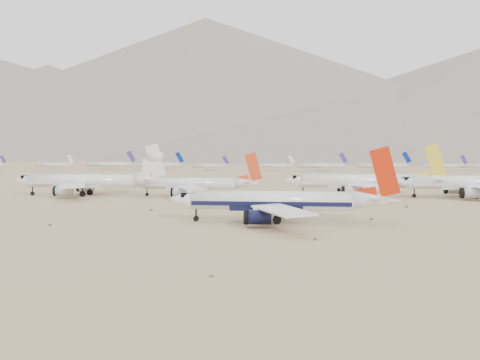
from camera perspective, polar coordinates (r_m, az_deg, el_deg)
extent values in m
plane|color=#977958|center=(122.78, 2.55, -4.23)|extent=(7000.00, 7000.00, 0.00)
cylinder|color=white|center=(117.34, 3.31, -2.20)|extent=(35.43, 4.19, 4.19)
cube|color=black|center=(117.39, 3.31, -2.46)|extent=(34.72, 4.25, 0.94)
sphere|color=white|center=(119.48, -5.21, -2.12)|extent=(4.19, 4.19, 4.19)
cube|color=black|center=(119.51, -5.51, -1.56)|extent=(2.93, 2.72, 1.05)
cone|color=white|center=(118.34, 13.97, -2.09)|extent=(8.86, 4.19, 4.19)
cube|color=white|center=(104.96, 4.49, -3.22)|extent=(13.68, 21.56, 0.66)
cube|color=white|center=(114.53, 15.11, -2.01)|extent=(5.62, 7.35, 0.25)
cylinder|color=black|center=(109.09, 2.06, -3.98)|extent=(4.92, 3.02, 3.02)
cube|color=white|center=(129.69, 4.78, -2.04)|extent=(13.68, 21.56, 0.66)
cube|color=white|center=(122.56, 14.51, -1.68)|extent=(5.62, 7.35, 0.25)
cylinder|color=black|center=(126.36, 2.60, -3.02)|extent=(4.92, 3.02, 3.02)
cube|color=red|center=(118.33, 15.19, 0.86)|extent=(6.71, 0.34, 11.06)
cylinder|color=black|center=(119.73, -4.71, -4.12)|extent=(1.26, 0.52, 1.26)
cylinder|color=black|center=(114.80, 3.98, -4.30)|extent=(1.76, 1.05, 1.76)
cylinder|color=black|center=(120.61, 4.08, -3.94)|extent=(1.76, 1.05, 1.76)
cylinder|color=white|center=(194.24, 23.24, -0.24)|extent=(37.84, 4.59, 4.59)
cube|color=silver|center=(194.27, 23.23, -0.41)|extent=(37.08, 4.66, 1.03)
sphere|color=white|center=(189.50, 17.76, -0.22)|extent=(4.59, 4.59, 4.59)
cube|color=black|center=(189.29, 17.57, 0.16)|extent=(3.21, 2.98, 1.15)
cylinder|color=silver|center=(184.88, 23.45, -1.29)|extent=(5.26, 3.30, 3.30)
cube|color=white|center=(207.86, 22.91, -0.26)|extent=(14.61, 23.03, 0.71)
cylinder|color=silver|center=(202.76, 21.87, -0.90)|extent=(5.26, 3.30, 3.30)
cylinder|color=black|center=(190.03, 18.08, -1.60)|extent=(1.38, 0.57, 1.38)
cylinder|color=black|center=(191.94, 23.94, -1.59)|extent=(1.93, 1.15, 1.93)
cylinder|color=black|center=(198.04, 23.37, -1.44)|extent=(1.93, 1.15, 1.93)
cylinder|color=white|center=(189.81, 12.24, -0.10)|extent=(38.73, 4.71, 4.71)
cube|color=silver|center=(189.84, 12.23, -0.27)|extent=(37.96, 4.78, 1.06)
sphere|color=white|center=(188.68, 6.38, -0.07)|extent=(4.71, 4.71, 4.71)
cube|color=black|center=(188.62, 6.17, 0.33)|extent=(3.29, 3.06, 1.18)
cone|color=white|center=(193.86, 19.29, -0.03)|extent=(9.68, 4.71, 4.71)
cube|color=white|center=(176.69, 13.68, -0.61)|extent=(14.96, 23.57, 0.73)
cube|color=white|center=(189.94, 20.15, 0.07)|extent=(6.15, 8.04, 0.28)
cylinder|color=silver|center=(180.25, 11.88, -1.19)|extent=(5.38, 3.39, 3.39)
cube|color=white|center=(203.73, 12.65, -0.13)|extent=(14.96, 23.57, 0.73)
cube|color=white|center=(198.61, 19.52, 0.20)|extent=(6.15, 8.04, 0.28)
cylinder|color=silver|center=(199.28, 11.31, -0.79)|extent=(5.38, 3.39, 3.39)
cube|color=yellow|center=(194.28, 20.10, 1.94)|extent=(7.34, 0.38, 12.10)
cylinder|color=black|center=(189.01, 6.73, -1.49)|extent=(1.41, 0.59, 1.41)
cylinder|color=black|center=(187.01, 12.82, -1.51)|extent=(1.98, 1.18, 1.98)
cylinder|color=black|center=(193.54, 12.59, -1.36)|extent=(1.98, 1.18, 1.98)
cylinder|color=white|center=(186.29, -5.40, -0.37)|extent=(32.33, 3.95, 3.95)
cube|color=silver|center=(186.31, -5.40, -0.52)|extent=(31.69, 4.01, 0.89)
sphere|color=white|center=(190.14, -10.18, -0.33)|extent=(3.95, 3.95, 3.95)
cube|color=black|center=(190.25, -10.36, -0.01)|extent=(2.77, 2.57, 0.99)
cone|color=white|center=(183.37, 0.73, -0.31)|extent=(8.08, 3.95, 3.95)
cube|color=white|center=(174.68, -5.33, -0.82)|extent=(12.49, 19.68, 0.61)
cube|color=white|center=(179.49, 1.12, -0.23)|extent=(5.13, 6.71, 0.24)
cylinder|color=silver|center=(179.00, -6.47, -1.30)|extent=(4.49, 2.85, 2.85)
cube|color=white|center=(197.05, -4.03, -0.38)|extent=(12.49, 19.68, 0.61)
cube|color=white|center=(186.92, 1.32, -0.10)|extent=(5.13, 6.71, 0.24)
cylinder|color=silver|center=(194.63, -5.45, -0.95)|extent=(4.49, 2.85, 2.85)
cube|color=red|center=(182.94, 1.44, 1.43)|extent=(6.13, 0.32, 10.10)
cylinder|color=black|center=(190.13, -9.88, -1.52)|extent=(1.19, 0.49, 1.19)
cylinder|color=black|center=(183.57, -5.15, -1.58)|extent=(1.66, 0.99, 1.66)
cylinder|color=black|center=(188.99, -4.83, -1.45)|extent=(1.66, 0.99, 1.66)
cylinder|color=white|center=(196.03, -16.54, -0.08)|extent=(38.82, 4.65, 4.65)
cube|color=silver|center=(196.06, -16.54, -0.25)|extent=(38.04, 4.72, 1.05)
sphere|color=white|center=(204.25, -21.57, -0.04)|extent=(4.65, 4.65, 4.65)
cube|color=black|center=(204.52, -21.75, 0.31)|extent=(3.25, 3.02, 1.16)
cone|color=white|center=(188.13, -9.77, -0.01)|extent=(9.70, 4.65, 4.65)
cube|color=white|center=(182.36, -17.31, -0.57)|extent=(14.99, 23.62, 0.72)
cube|color=white|center=(183.29, -9.59, 0.09)|extent=(6.16, 8.06, 0.28)
cylinder|color=silver|center=(188.29, -18.25, -1.11)|extent=(5.39, 3.35, 3.35)
cube|color=white|center=(207.66, -14.33, -0.11)|extent=(14.99, 23.62, 0.72)
cube|color=white|center=(191.91, -8.87, 0.23)|extent=(6.16, 8.06, 0.28)
cylinder|color=silver|center=(205.85, -16.06, -0.74)|extent=(5.39, 3.35, 3.35)
cube|color=white|center=(187.18, -9.00, 2.03)|extent=(7.36, 0.37, 12.12)
cylinder|color=white|center=(187.10, -8.92, 2.49)|extent=(4.85, 3.01, 3.01)
cylinder|color=black|center=(204.00, -21.26, -1.35)|extent=(1.39, 0.58, 1.39)
cylinder|color=black|center=(192.69, -16.44, -1.43)|extent=(1.95, 1.16, 1.95)
cylinder|color=black|center=(198.70, -15.73, -1.29)|extent=(1.95, 1.16, 1.95)
cube|color=#412885|center=(522.60, -23.96, 2.04)|extent=(6.11, 0.30, 7.69)
cylinder|color=silver|center=(504.47, -19.24, 1.54)|extent=(33.04, 3.27, 3.27)
cube|color=white|center=(497.94, -17.64, 2.18)|extent=(6.58, 0.33, 8.29)
cube|color=silver|center=(496.76, -19.66, 1.45)|extent=(8.71, 15.21, 0.33)
cube|color=silver|center=(512.22, -18.84, 1.51)|extent=(8.71, 15.21, 0.33)
cylinder|color=silver|center=(490.93, -13.75, 1.64)|extent=(42.29, 4.18, 4.18)
cube|color=#412885|center=(484.46, -11.54, 2.48)|extent=(8.42, 0.42, 10.61)
cube|color=silver|center=(480.66, -14.19, 1.53)|extent=(11.14, 19.47, 0.42)
cube|color=silver|center=(501.26, -13.32, 1.60)|extent=(11.14, 19.47, 0.42)
cylinder|color=silver|center=(465.00, -8.69, 1.60)|extent=(39.38, 3.89, 3.89)
cube|color=navy|center=(460.54, -6.46, 2.42)|extent=(7.84, 0.39, 9.88)
cube|color=silver|center=(455.17, -9.01, 1.49)|extent=(10.38, 18.13, 0.39)
cube|color=silver|center=(474.88, -8.38, 1.56)|extent=(10.38, 18.13, 0.39)
cylinder|color=silver|center=(452.32, -3.33, 1.53)|extent=(30.06, 2.97, 2.97)
cube|color=#412885|center=(450.14, -1.55, 2.17)|extent=(5.99, 0.30, 7.54)
cube|color=silver|center=(444.65, -3.49, 1.45)|extent=(7.92, 13.84, 0.30)
cube|color=silver|center=(460.00, -3.17, 1.50)|extent=(7.92, 13.84, 0.30)
cylinder|color=silver|center=(455.82, 3.66, 1.55)|extent=(31.30, 3.09, 3.09)
cube|color=white|center=(455.35, 5.51, 2.20)|extent=(6.23, 0.31, 7.85)
cube|color=silver|center=(447.74, 3.61, 1.46)|extent=(8.25, 14.41, 0.31)
cube|color=silver|center=(463.92, 3.70, 1.52)|extent=(8.25, 14.41, 0.31)
cylinder|color=silver|center=(445.44, 8.69, 1.53)|extent=(37.86, 3.74, 3.74)
cube|color=#412885|center=(446.52, 10.98, 2.32)|extent=(7.54, 0.37, 9.50)
cube|color=silver|center=(435.68, 8.75, 1.42)|extent=(9.97, 17.43, 0.37)
cube|color=silver|center=(455.24, 8.63, 1.49)|extent=(9.97, 17.43, 0.37)
cylinder|color=silver|center=(452.16, 14.98, 1.50)|extent=(40.34, 3.99, 3.99)
cube|color=navy|center=(455.39, 17.35, 2.32)|extent=(8.03, 0.40, 10.12)
cube|color=silver|center=(441.87, 15.19, 1.38)|extent=(10.63, 18.57, 0.40)
cube|color=silver|center=(462.49, 14.78, 1.46)|extent=(10.63, 18.57, 0.40)
cylinder|color=silver|center=(474.83, 21.00, 1.42)|extent=(32.25, 3.19, 3.19)
cube|color=#412885|center=(478.88, 22.77, 2.04)|extent=(6.42, 0.32, 8.09)
cube|color=silver|center=(466.78, 21.27, 1.33)|extent=(8.50, 14.85, 0.32)
cube|color=silver|center=(482.90, 20.75, 1.39)|extent=(8.50, 14.85, 0.32)
cone|color=slate|center=(1870.18, -19.74, 6.95)|extent=(1800.00, 1800.00, 300.00)
cone|color=slate|center=(1850.54, -3.66, 9.81)|extent=(2444.00, 2444.00, 470.00)
cone|color=slate|center=(1616.52, 12.92, 6.63)|extent=(1824.00, 1824.00, 240.00)
cone|color=slate|center=(1411.94, -24.13, 4.04)|extent=(855.00, 855.00, 95.00)
cone|color=slate|center=(1231.10, 12.71, 5.47)|extent=(1260.00, 1260.00, 140.00)
ellipsoid|color=brown|center=(119.40, -19.62, -4.49)|extent=(0.84, 0.84, 0.46)
ellipsoid|color=brown|center=(141.93, -9.46, -3.17)|extent=(0.98, 0.98, 0.54)
ellipsoid|color=brown|center=(67.16, -3.03, -10.15)|extent=(0.56, 0.56, 0.31)
ellipsoid|color=brown|center=(95.17, 8.01, -6.24)|extent=(0.70, 0.70, 0.39)
ellipsoid|color=brown|center=(125.29, 13.83, -4.05)|extent=(0.84, 0.84, 0.46)
ellipsoid|color=brown|center=(156.30, 17.35, -2.70)|extent=(0.98, 0.98, 0.54)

